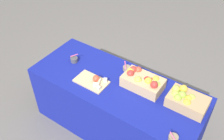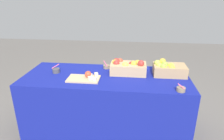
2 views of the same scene
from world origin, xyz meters
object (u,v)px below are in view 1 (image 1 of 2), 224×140
object	(u,v)px
apple_crate_middle	(143,81)
cutting_board_front	(93,81)
sample_bowl_mid	(74,60)
sample_bowl_near	(127,68)
apple_crate_left	(186,100)
sample_bowl_far	(173,138)

from	to	relation	value
apple_crate_middle	cutting_board_front	world-z (taller)	apple_crate_middle
apple_crate_middle	sample_bowl_mid	size ratio (longest dim) A/B	4.04
sample_bowl_near	sample_bowl_mid	xyz separation A→B (m)	(-0.58, -0.22, 0.00)
apple_crate_middle	sample_bowl_mid	world-z (taller)	apple_crate_middle
apple_crate_left	cutting_board_front	distance (m)	0.95
cutting_board_front	sample_bowl_mid	size ratio (longest dim) A/B	3.42
apple_crate_left	sample_bowl_mid	distance (m)	1.33
apple_crate_middle	sample_bowl_far	distance (m)	0.67
sample_bowl_mid	cutting_board_front	bearing A→B (deg)	-21.68
apple_crate_middle	cutting_board_front	bearing A→B (deg)	-152.50
apple_crate_left	apple_crate_middle	xyz separation A→B (m)	(-0.46, -0.00, 0.00)
sample_bowl_near	sample_bowl_mid	world-z (taller)	sample_bowl_mid
sample_bowl_near	sample_bowl_far	distance (m)	0.98
apple_crate_middle	sample_bowl_mid	xyz separation A→B (m)	(-0.86, -0.08, -0.05)
apple_crate_left	cutting_board_front	size ratio (longest dim) A/B	1.05
apple_crate_left	sample_bowl_near	world-z (taller)	apple_crate_left
sample_bowl_mid	sample_bowl_far	world-z (taller)	sample_bowl_mid
apple_crate_left	sample_bowl_near	distance (m)	0.76
cutting_board_front	apple_crate_middle	bearing A→B (deg)	27.50
cutting_board_front	sample_bowl_near	distance (m)	0.42
cutting_board_front	sample_bowl_near	world-z (taller)	sample_bowl_near
sample_bowl_mid	sample_bowl_far	bearing A→B (deg)	-13.61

